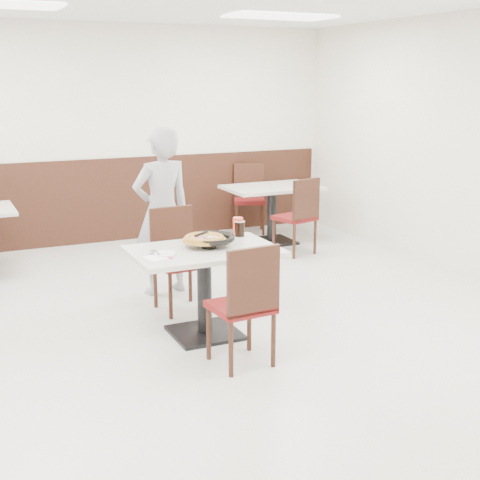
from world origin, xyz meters
name	(u,v)px	position (x,y,z in m)	size (l,w,h in m)	color
floor	(222,324)	(0.00, 0.00, 0.00)	(7.00, 7.00, 0.00)	#BBBBB6
wall_back	(115,135)	(0.00, 3.50, 1.40)	(6.00, 0.04, 2.80)	silver
wainscot_back	(118,200)	(0.00, 3.48, 0.55)	(5.90, 0.03, 1.10)	black
fluo_panel_d	(280,17)	(1.50, 1.80, 2.78)	(1.20, 0.60, 0.02)	white
main_table	(204,292)	(-0.23, -0.16, 0.38)	(1.20, 0.80, 0.75)	beige
chair_near	(241,304)	(-0.20, -0.81, 0.47)	(0.42, 0.42, 0.95)	black
chair_far	(180,261)	(-0.20, 0.51, 0.47)	(0.42, 0.42, 0.95)	black
trivet	(209,246)	(-0.18, -0.14, 0.77)	(0.12, 0.12, 0.04)	black
pizza_pan	(210,241)	(-0.14, -0.09, 0.79)	(0.34, 0.34, 0.01)	black
pizza	(204,240)	(-0.20, -0.10, 0.81)	(0.36, 0.36, 0.02)	#B48534
pizza_server	(209,237)	(-0.18, -0.15, 0.84)	(0.07, 0.09, 0.00)	white
napkin	(157,257)	(-0.66, -0.26, 0.75)	(0.18, 0.18, 0.00)	white
side_plate	(165,254)	(-0.58, -0.22, 0.76)	(0.17, 0.17, 0.01)	white
fork	(158,253)	(-0.64, -0.21, 0.77)	(0.01, 0.14, 0.00)	white
cola_glass	(240,229)	(0.23, 0.12, 0.81)	(0.08, 0.08, 0.13)	black
red_cup	(238,226)	(0.23, 0.17, 0.83)	(0.09, 0.09, 0.16)	red
diner_person	(162,212)	(-0.17, 1.09, 0.83)	(0.61, 0.40, 1.66)	#A7A7AC
bg_table_right	(272,215)	(1.79, 2.51, 0.38)	(1.20, 0.80, 0.75)	beige
bg_chair_right_near	(295,216)	(1.78, 1.88, 0.47)	(0.42, 0.42, 0.95)	black
bg_chair_right_far	(250,199)	(1.79, 3.17, 0.47)	(0.42, 0.42, 0.95)	black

